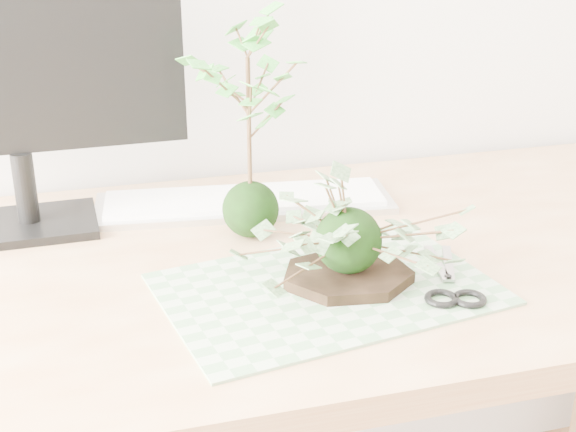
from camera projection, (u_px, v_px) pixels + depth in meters
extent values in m
cube|color=tan|center=(333.00, 262.00, 1.17)|extent=(1.60, 0.70, 0.04)
cube|color=#5D8E5E|center=(327.00, 289.00, 1.04)|extent=(0.46, 0.34, 0.00)
cylinder|color=black|center=(347.00, 276.00, 1.06)|extent=(0.20, 0.20, 0.01)
sphere|color=black|center=(348.00, 240.00, 1.04)|extent=(0.09, 0.09, 0.09)
sphere|color=black|center=(251.00, 209.00, 1.19)|extent=(0.08, 0.08, 0.08)
cylinder|color=#422C19|center=(249.00, 130.00, 1.14)|extent=(0.01, 0.01, 0.21)
cube|color=silver|center=(245.00, 203.00, 1.31)|extent=(0.49, 0.20, 0.01)
cube|color=white|center=(245.00, 198.00, 1.30)|extent=(0.46, 0.17, 0.01)
cube|color=black|center=(30.00, 225.00, 1.23)|extent=(0.20, 0.15, 0.01)
cylinder|color=black|center=(25.00, 187.00, 1.20)|extent=(0.03, 0.03, 0.11)
cube|color=black|center=(6.00, 44.00, 1.13)|extent=(0.50, 0.04, 0.32)
cube|color=gray|center=(426.00, 266.00, 1.10)|extent=(0.03, 0.11, 0.00)
cube|color=gray|center=(437.00, 264.00, 1.10)|extent=(0.05, 0.10, 0.00)
torus|color=black|center=(454.00, 300.00, 1.00)|extent=(0.05, 0.05, 0.01)
torus|color=black|center=(479.00, 296.00, 1.01)|extent=(0.05, 0.05, 0.01)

